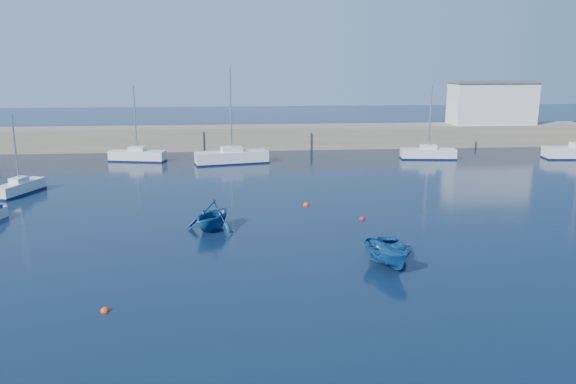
{
  "coord_description": "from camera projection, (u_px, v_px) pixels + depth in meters",
  "views": [
    {
      "loc": [
        -1.26,
        -20.84,
        10.2
      ],
      "look_at": [
        2.1,
        15.75,
        1.6
      ],
      "focal_mm": 35.0,
      "sensor_mm": 36.0,
      "label": 1
    }
  ],
  "objects": [
    {
      "name": "harbor_office",
      "position": [
        492.0,
        104.0,
        68.75
      ],
      "size": [
        10.0,
        4.0,
        5.0
      ],
      "primitive_type": "cube",
      "color": "silver",
      "rests_on": "back_wall"
    },
    {
      "name": "back_wall",
      "position": [
        247.0,
        137.0,
        66.95
      ],
      "size": [
        96.0,
        4.5,
        2.6
      ],
      "primitive_type": "cube",
      "color": "gray",
      "rests_on": "ground"
    },
    {
      "name": "dinghy_right",
      "position": [
        387.0,
        256.0,
        28.3
      ],
      "size": [
        2.35,
        3.41,
        1.23
      ],
      "primitive_type": "imported",
      "rotation": [
        0.0,
        0.0,
        0.4
      ],
      "color": "navy",
      "rests_on": "ground"
    },
    {
      "name": "buoy_3",
      "position": [
        306.0,
        205.0,
        40.61
      ],
      "size": [
        0.46,
        0.46,
        0.46
      ],
      "primitive_type": "sphere",
      "color": "red",
      "rests_on": "ground"
    },
    {
      "name": "dinghy_center",
      "position": [
        391.0,
        249.0,
        29.98
      ],
      "size": [
        3.09,
        3.99,
        0.76
      ],
      "primitive_type": "imported",
      "rotation": [
        0.0,
        0.0,
        -0.14
      ],
      "color": "navy",
      "rests_on": "ground"
    },
    {
      "name": "sailboat_6",
      "position": [
        232.0,
        157.0,
        57.13
      ],
      "size": [
        7.61,
        3.6,
        9.66
      ],
      "rotation": [
        0.0,
        0.0,
        1.79
      ],
      "color": "silver",
      "rests_on": "ground"
    },
    {
      "name": "dinghy_left",
      "position": [
        212.0,
        215.0,
        34.52
      ],
      "size": [
        4.44,
        4.64,
        1.9
      ],
      "primitive_type": "imported",
      "rotation": [
        0.0,
        0.0,
        -0.49
      ],
      "color": "navy",
      "rests_on": "ground"
    },
    {
      "name": "buoy_0",
      "position": [
        105.0,
        311.0,
        23.43
      ],
      "size": [
        0.38,
        0.38,
        0.38
      ],
      "primitive_type": "sphere",
      "color": "red",
      "rests_on": "ground"
    },
    {
      "name": "buoy_1",
      "position": [
        362.0,
        219.0,
        37.07
      ],
      "size": [
        0.38,
        0.38,
        0.38
      ],
      "primitive_type": "sphere",
      "color": "red",
      "rests_on": "ground"
    },
    {
      "name": "sailboat_3",
      "position": [
        20.0,
        187.0,
        44.02
      ],
      "size": [
        2.75,
        4.79,
        6.25
      ],
      "rotation": [
        0.0,
        0.0,
        -0.34
      ],
      "color": "silver",
      "rests_on": "ground"
    },
    {
      "name": "ground",
      "position": [
        272.0,
        320.0,
        22.64
      ],
      "size": [
        220.0,
        220.0,
        0.0
      ],
      "primitive_type": "plane",
      "color": "black",
      "rests_on": "ground"
    },
    {
      "name": "sailboat_5",
      "position": [
        137.0,
        155.0,
        58.44
      ],
      "size": [
        6.0,
        2.83,
        7.74
      ],
      "rotation": [
        0.0,
        0.0,
        1.35
      ],
      "color": "silver",
      "rests_on": "ground"
    },
    {
      "name": "sailboat_7",
      "position": [
        428.0,
        153.0,
        59.77
      ],
      "size": [
        5.89,
        2.3,
        7.68
      ],
      "rotation": [
        0.0,
        0.0,
        1.45
      ],
      "color": "silver",
      "rests_on": "ground"
    }
  ]
}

